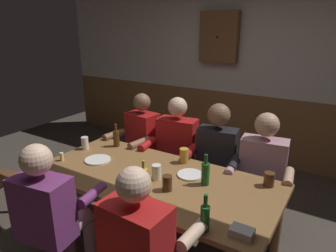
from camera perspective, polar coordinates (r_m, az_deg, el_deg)
The scene contains 25 objects.
ground_plane at distance 3.04m, azimuth -2.00°, elevation -21.21°, with size 8.01×8.01×0.00m, color #423A33.
back_wall_upper at distance 4.52m, azimuth 15.50°, elevation 15.89°, with size 6.68×0.12×1.62m, color beige.
back_wall_wainscot at distance 4.74m, azimuth 14.18°, elevation 0.00°, with size 6.68×0.12×0.99m, color brown.
dining_table at distance 2.66m, azimuth -2.58°, elevation -10.97°, with size 2.07×0.96×0.72m.
person_0 at distance 3.55m, azimuth -5.50°, elevation -2.81°, with size 0.52×0.57×1.21m.
person_1 at distance 3.29m, azimuth 1.20°, elevation -4.33°, with size 0.59×0.56×1.22m.
person_2 at distance 3.09m, azimuth 8.65°, elevation -6.02°, with size 0.56×0.55×1.22m.
person_3 at distance 2.97m, azimuth 16.94°, elevation -8.00°, with size 0.59×0.57×1.19m.
person_4 at distance 2.47m, azimuth -20.96°, elevation -14.09°, with size 0.58×0.59×1.19m.
person_5 at distance 1.95m, azimuth -4.58°, elevation -21.84°, with size 0.54×0.54×1.23m.
table_candle at distance 3.05m, azimuth -19.14°, elevation -5.39°, with size 0.04×0.04×0.08m, color #F9E08C.
condiment_caddy at distance 2.01m, azimuth 13.54°, elevation -18.62°, with size 0.14×0.10×0.05m, color #B2B7BC.
plate_0 at distance 2.64m, azimuth 4.15°, elevation -9.00°, with size 0.22×0.22×0.01m, color white.
plate_1 at distance 2.97m, azimuth -12.92°, elevation -6.14°, with size 0.24×0.24×0.01m, color white.
bottle_0 at distance 2.47m, azimuth 6.96°, elevation -8.71°, with size 0.07×0.07×0.26m.
bottle_1 at distance 3.24m, azimuth -9.58°, elevation -2.23°, with size 0.06×0.06×0.25m.
bottle_2 at distance 2.43m, azimuth -4.52°, elevation -9.44°, with size 0.06×0.06×0.23m.
bottle_3 at distance 1.97m, azimuth 6.88°, elevation -16.41°, with size 0.06×0.06×0.25m.
pint_glass_0 at distance 2.28m, azimuth -7.42°, elevation -12.23°, with size 0.07×0.07×0.13m, color #E5C64C.
pint_glass_1 at distance 3.25m, azimuth -15.17°, elevation -3.08°, with size 0.07×0.07×0.13m, color white.
pint_glass_2 at distance 2.39m, azimuth -0.14°, elevation -10.55°, with size 0.08×0.08×0.12m, color #4C2D19.
pint_glass_3 at distance 2.58m, azimuth 18.26°, elevation -9.40°, with size 0.08×0.08×0.11m, color #4C2D19.
pint_glass_4 at distance 2.84m, azimuth 3.00°, elevation -5.52°, with size 0.08×0.08×0.14m, color gold.
pint_glass_5 at distance 2.55m, azimuth -2.16°, elevation -8.56°, with size 0.08×0.08×0.13m, color white.
wall_dart_cabinet at distance 4.55m, azimuth 9.47°, elevation 16.02°, with size 0.56×0.15×0.70m.
Camera 1 is at (1.33, -1.94, 1.94)m, focal length 32.82 mm.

